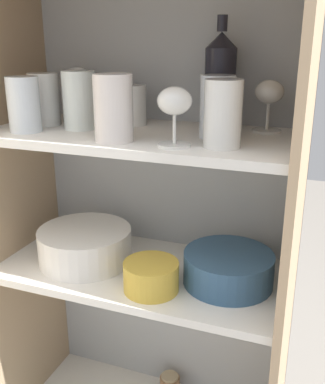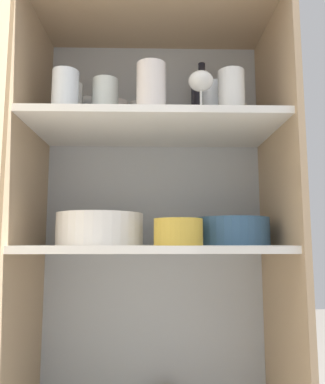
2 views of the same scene
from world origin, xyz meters
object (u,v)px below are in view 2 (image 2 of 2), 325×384
(plate_stack_white, at_px, (98,229))
(mixing_bowl_large, at_px, (230,230))
(serving_bowl_small, at_px, (177,231))
(wine_bottle, at_px, (201,104))

(plate_stack_white, xyz_separation_m, mixing_bowl_large, (0.38, 0.02, -0.00))
(serving_bowl_small, bearing_deg, wine_bottle, 64.96)
(plate_stack_white, distance_m, serving_bowl_small, 0.23)
(wine_bottle, bearing_deg, serving_bowl_small, -115.04)
(wine_bottle, distance_m, mixing_bowl_large, 0.45)
(plate_stack_white, relative_size, serving_bowl_small, 1.87)
(wine_bottle, relative_size, serving_bowl_small, 1.97)
(plate_stack_white, bearing_deg, serving_bowl_small, -18.98)
(mixing_bowl_large, xyz_separation_m, serving_bowl_small, (-0.16, -0.09, -0.00))
(wine_bottle, xyz_separation_m, mixing_bowl_large, (0.07, -0.11, -0.43))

